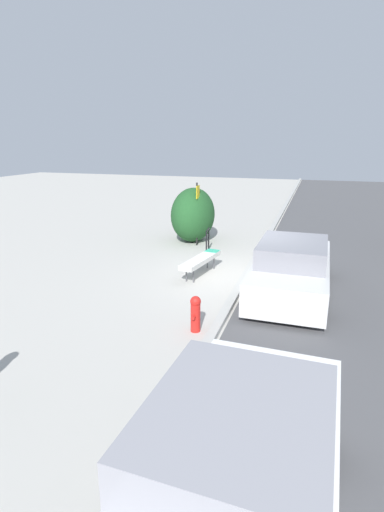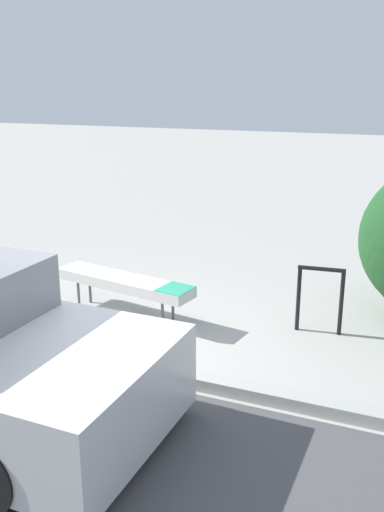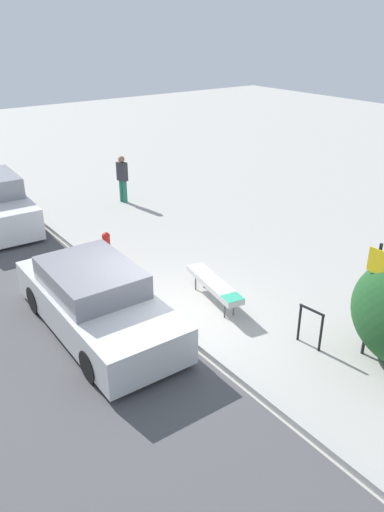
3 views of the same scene
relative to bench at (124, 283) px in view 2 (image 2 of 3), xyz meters
The scene contains 4 objects.
ground_plane 1.37m from the bench, 86.75° to the right, with size 60.00×60.00×0.00m, color #ADAAA3.
curb 1.35m from the bench, 86.75° to the right, with size 60.00×0.20×0.13m.
bench is the anchor object (origin of this frame).
bike_rack 2.44m from the bench, 10.88° to the left, with size 0.55×0.11×0.83m.
Camera 2 is at (3.36, -4.66, 2.89)m, focal length 40.00 mm.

